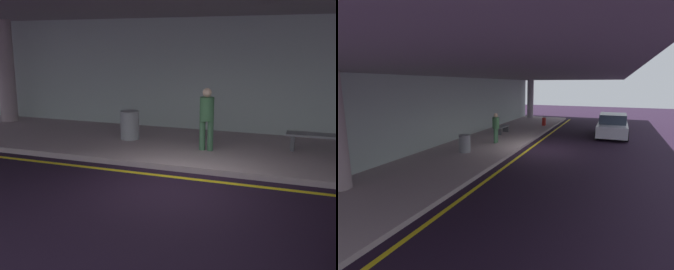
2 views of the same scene
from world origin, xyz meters
TOP-DOWN VIEW (x-y plane):
  - ground_plane at (0.00, 0.00)m, footprint 60.00×60.00m
  - sidewalk at (0.00, 3.10)m, footprint 26.00×4.20m
  - lane_stripe_yellow at (0.00, 0.61)m, footprint 26.00×0.14m
  - support_column_far_left at (-8.00, 4.35)m, footprint 0.61×0.61m
  - ceiling_overhang at (0.00, 2.60)m, footprint 28.00×13.20m
  - terminal_back_wall at (0.00, 5.35)m, footprint 26.00×0.30m
  - traveler_with_luggage at (0.01, 2.62)m, footprint 0.38×0.38m
  - bench_metal at (2.82, 3.46)m, footprint 1.60×0.50m
  - trash_bin_steel at (-2.49, 3.15)m, footprint 0.56×0.56m

SIDE VIEW (x-z plane):
  - ground_plane at x=0.00m, z-range 0.00..0.00m
  - lane_stripe_yellow at x=0.00m, z-range 0.00..0.01m
  - sidewalk at x=0.00m, z-range 0.00..0.15m
  - bench_metal at x=2.82m, z-range 0.26..0.74m
  - trash_bin_steel at x=-2.49m, z-range 0.15..1.00m
  - traveler_with_luggage at x=0.01m, z-range 0.27..1.95m
  - terminal_back_wall at x=0.00m, z-range 0.00..3.80m
  - support_column_far_left at x=-8.00m, z-range 0.15..3.80m
  - ceiling_overhang at x=0.00m, z-range 3.80..4.10m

